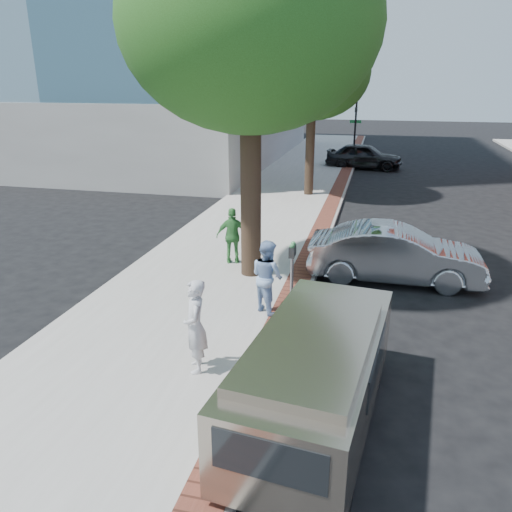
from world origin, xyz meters
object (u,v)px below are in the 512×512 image
(person_gray, at_px, (195,326))
(person_officer, at_px, (267,276))
(bg_car, at_px, (364,156))
(person_green, at_px, (233,236))
(parking_meter, at_px, (292,260))
(sedan_silver, at_px, (395,254))
(van, at_px, (318,370))

(person_gray, xyz_separation_m, person_officer, (0.68, 2.64, -0.03))
(person_officer, relative_size, bg_car, 0.37)
(person_green, bearing_deg, parking_meter, 116.58)
(parking_meter, height_order, sedan_silver, parking_meter)
(parking_meter, xyz_separation_m, bg_car, (0.83, 20.17, -0.45))
(bg_car, relative_size, van, 0.97)
(person_officer, xyz_separation_m, van, (1.51, -3.34, -0.07))
(sedan_silver, bearing_deg, parking_meter, 135.56)
(parking_meter, xyz_separation_m, person_officer, (-0.46, -0.47, -0.24))
(parking_meter, height_order, person_gray, person_gray)
(person_officer, height_order, van, person_officer)
(bg_car, bearing_deg, person_gray, 179.61)
(sedan_silver, xyz_separation_m, bg_car, (-1.47, 17.77, 0.02))
(bg_car, bearing_deg, parking_meter, -177.89)
(parking_meter, relative_size, bg_car, 0.33)
(person_gray, bearing_deg, bg_car, 153.73)
(person_green, xyz_separation_m, bg_car, (2.89, 17.85, -0.18))
(person_green, bearing_deg, sedan_silver, 166.06)
(sedan_silver, bearing_deg, van, 168.01)
(person_green, height_order, bg_car, person_green)
(person_gray, relative_size, person_officer, 1.04)
(person_gray, distance_m, van, 2.31)
(person_green, xyz_separation_m, sedan_silver, (4.36, 0.08, -0.20))
(sedan_silver, bearing_deg, person_gray, 147.34)
(person_gray, distance_m, bg_car, 23.36)
(sedan_silver, bearing_deg, person_officer, 135.40)
(sedan_silver, height_order, van, van)
(person_gray, height_order, person_officer, person_gray)
(person_officer, xyz_separation_m, bg_car, (1.30, 20.63, -0.21))
(person_green, bearing_deg, person_gray, 84.56)
(bg_car, distance_m, van, 23.97)
(person_gray, relative_size, person_green, 1.08)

